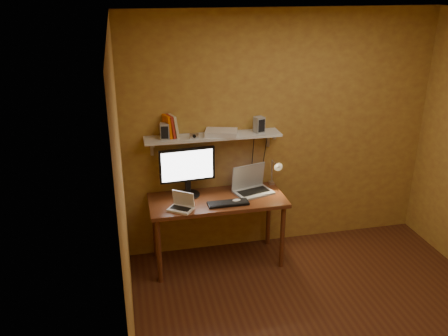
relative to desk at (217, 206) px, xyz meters
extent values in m
cube|color=#4E2814|center=(0.77, -1.28, -0.67)|extent=(3.40, 3.20, 0.02)
cube|color=silver|center=(0.77, -1.28, 1.95)|extent=(3.40, 3.20, 0.02)
cube|color=#B29036|center=(0.77, 0.33, 0.64)|extent=(3.40, 0.02, 2.60)
cube|color=#B29036|center=(-0.94, -1.28, 0.64)|extent=(0.02, 3.20, 2.60)
cube|color=maroon|center=(0.00, 0.00, 0.07)|extent=(1.40, 0.60, 0.04)
cylinder|color=maroon|center=(-0.64, -0.24, -0.31)|extent=(0.05, 0.05, 0.71)
cylinder|color=maroon|center=(0.64, -0.24, -0.31)|extent=(0.05, 0.05, 0.71)
cylinder|color=maroon|center=(-0.64, 0.24, -0.31)|extent=(0.05, 0.05, 0.71)
cylinder|color=maroon|center=(0.64, 0.24, -0.31)|extent=(0.05, 0.05, 0.71)
cube|color=silver|center=(0.00, 0.19, 0.70)|extent=(1.40, 0.25, 0.02)
cube|color=silver|center=(-0.62, 0.30, 0.60)|extent=(0.03, 0.03, 0.18)
cube|color=silver|center=(0.62, 0.30, 0.60)|extent=(0.03, 0.03, 0.18)
cylinder|color=black|center=(-0.28, 0.15, 0.09)|extent=(0.26, 0.26, 0.02)
cube|color=black|center=(-0.28, 0.15, 0.18)|extent=(0.06, 0.05, 0.18)
cube|color=black|center=(-0.28, 0.15, 0.43)|extent=(0.57, 0.08, 0.35)
cube|color=white|center=(-0.28, 0.13, 0.43)|extent=(0.53, 0.04, 0.31)
cube|color=#989BA0|center=(0.40, 0.05, 0.10)|extent=(0.44, 0.36, 0.02)
cube|color=black|center=(0.40, 0.05, 0.11)|extent=(0.35, 0.23, 0.00)
cube|color=#989BA0|center=(0.37, 0.16, 0.24)|extent=(0.38, 0.15, 0.27)
cube|color=#131238|center=(0.37, 0.16, 0.24)|extent=(0.33, 0.12, 0.23)
cube|color=white|center=(-0.40, -0.18, 0.10)|extent=(0.28, 0.26, 0.02)
cube|color=black|center=(-0.40, -0.18, 0.11)|extent=(0.21, 0.18, 0.00)
cube|color=white|center=(-0.37, -0.12, 0.18)|extent=(0.21, 0.17, 0.16)
cube|color=black|center=(-0.37, -0.12, 0.18)|extent=(0.18, 0.14, 0.13)
cube|color=black|center=(0.08, -0.15, 0.10)|extent=(0.41, 0.14, 0.02)
ellipsoid|color=white|center=(0.17, -0.13, 0.10)|extent=(0.10, 0.08, 0.03)
cube|color=silver|center=(0.66, 0.24, 0.08)|extent=(0.05, 0.06, 0.08)
cylinder|color=silver|center=(0.66, 0.24, 0.23)|extent=(0.02, 0.02, 0.28)
cylinder|color=silver|center=(0.66, 0.16, 0.37)|extent=(0.01, 0.16, 0.01)
cone|color=silver|center=(0.66, 0.08, 0.37)|extent=(0.09, 0.09, 0.09)
sphere|color=#FFE0A5|center=(0.66, 0.06, 0.37)|extent=(0.04, 0.04, 0.04)
cube|color=#989BA0|center=(-0.49, 0.18, 0.79)|extent=(0.10, 0.10, 0.16)
cube|color=#989BA0|center=(0.48, 0.19, 0.79)|extent=(0.11, 0.11, 0.17)
cube|color=#E65F01|center=(-0.46, 0.22, 0.82)|extent=(0.09, 0.16, 0.23)
cube|color=maroon|center=(-0.43, 0.22, 0.82)|extent=(0.09, 0.16, 0.23)
cube|color=beige|center=(-0.40, 0.22, 0.82)|extent=(0.10, 0.17, 0.23)
cube|color=silver|center=(-0.21, 0.13, 0.74)|extent=(0.09, 0.03, 0.05)
cylinder|color=black|center=(-0.21, 0.12, 0.74)|extent=(0.03, 0.02, 0.03)
cube|color=white|center=(0.08, 0.18, 0.74)|extent=(0.37, 0.30, 0.05)
camera|label=1|loc=(-0.89, -4.32, 2.19)|focal=38.00mm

